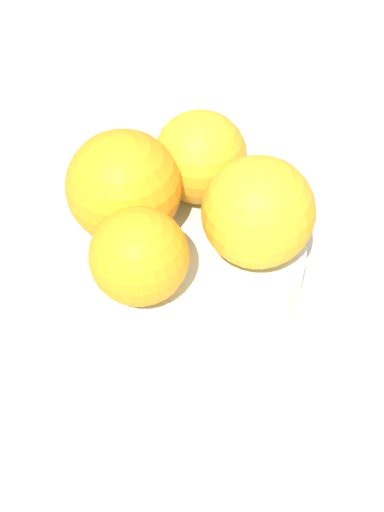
{
  "coord_description": "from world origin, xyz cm",
  "views": [
    {
      "loc": [
        -26.31,
        -20.16,
        39.34
      ],
      "look_at": [
        0.0,
        0.0,
        2.39
      ],
      "focal_mm": 48.59,
      "sensor_mm": 36.0,
      "label": 1
    }
  ],
  "objects": [
    {
      "name": "ground_plane",
      "position": [
        0.0,
        0.0,
        -1.0
      ],
      "size": [
        110.0,
        110.0,
        2.0
      ],
      "primitive_type": "cube",
      "color": "#BCB29E"
    },
    {
      "name": "fruit_bowl",
      "position": [
        0.0,
        0.0,
        1.89
      ],
      "size": [
        16.05,
        16.05,
        3.98
      ],
      "color": "silver",
      "rests_on": "ground_plane"
    },
    {
      "name": "orange_in_bowl_0",
      "position": [
        -1.79,
        4.41,
        7.9
      ],
      "size": [
        7.83,
        7.83,
        7.83
      ],
      "primitive_type": "sphere",
      "color": "orange",
      "rests_on": "fruit_bowl"
    },
    {
      "name": "orange_in_bowl_1",
      "position": [
        1.85,
        -4.01,
        7.73
      ],
      "size": [
        7.49,
        7.49,
        7.49
      ],
      "primitive_type": "sphere",
      "color": "#F9A823",
      "rests_on": "fruit_bowl"
    },
    {
      "name": "orange_in_bowl_2",
      "position": [
        -5.44,
        -0.12,
        7.16
      ],
      "size": [
        6.35,
        6.35,
        6.35
      ],
      "primitive_type": "sphere",
      "color": "orange",
      "rests_on": "fruit_bowl"
    },
    {
      "name": "orange_in_bowl_3",
      "position": [
        4.33,
        2.58,
        7.36
      ],
      "size": [
        6.75,
        6.75,
        6.75
      ],
      "primitive_type": "sphere",
      "color": "#F9A823",
      "rests_on": "fruit_bowl"
    }
  ]
}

